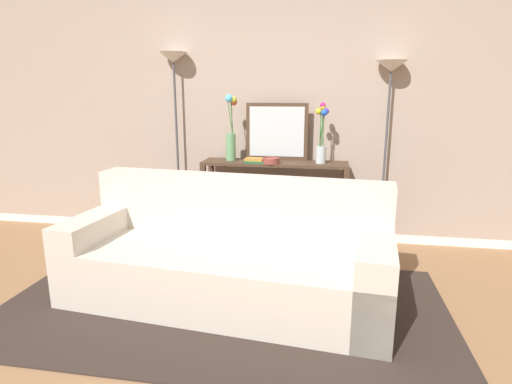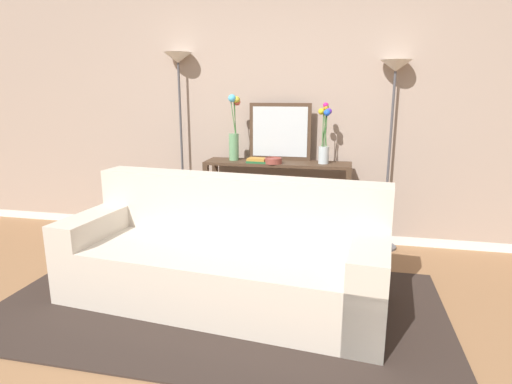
{
  "view_description": "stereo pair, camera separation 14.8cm",
  "coord_description": "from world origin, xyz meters",
  "px_view_note": "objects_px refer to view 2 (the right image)",
  "views": [
    {
      "loc": [
        0.55,
        -1.98,
        1.51
      ],
      "look_at": [
        -0.04,
        1.42,
        0.69
      ],
      "focal_mm": 29.39,
      "sensor_mm": 36.0,
      "label": 1
    },
    {
      "loc": [
        0.7,
        -1.95,
        1.51
      ],
      "look_at": [
        -0.04,
        1.42,
        0.69
      ],
      "focal_mm": 29.39,
      "sensor_mm": 36.0,
      "label": 2
    }
  ],
  "objects_px": {
    "floor_lamp_right": "(393,103)",
    "console_table": "(277,189)",
    "floor_lamp_left": "(179,94)",
    "fruit_bowl": "(273,161)",
    "book_stack": "(258,160)",
    "vase_short_flowers": "(324,138)",
    "couch": "(226,258)",
    "book_row_under_console": "(242,236)",
    "vase_tall_flowers": "(234,133)",
    "wall_mirror": "(280,132)"
  },
  "relations": [
    {
      "from": "floor_lamp_right",
      "to": "console_table",
      "type": "bearing_deg",
      "value": -172.3
    },
    {
      "from": "floor_lamp_left",
      "to": "floor_lamp_right",
      "type": "distance_m",
      "value": 2.1
    },
    {
      "from": "floor_lamp_right",
      "to": "fruit_bowl",
      "type": "bearing_deg",
      "value": -167.2
    },
    {
      "from": "floor_lamp_right",
      "to": "book_stack",
      "type": "relative_size",
      "value": 8.57
    },
    {
      "from": "console_table",
      "to": "vase_short_flowers",
      "type": "height_order",
      "value": "vase_short_flowers"
    },
    {
      "from": "console_table",
      "to": "vase_short_flowers",
      "type": "relative_size",
      "value": 2.49
    },
    {
      "from": "couch",
      "to": "book_row_under_console",
      "type": "distance_m",
      "value": 1.22
    },
    {
      "from": "vase_short_flowers",
      "to": "vase_tall_flowers",
      "type": "bearing_deg",
      "value": 178.96
    },
    {
      "from": "floor_lamp_right",
      "to": "vase_short_flowers",
      "type": "distance_m",
      "value": 0.7
    },
    {
      "from": "floor_lamp_left",
      "to": "fruit_bowl",
      "type": "relative_size",
      "value": 11.56
    },
    {
      "from": "wall_mirror",
      "to": "book_row_under_console",
      "type": "xyz_separation_m",
      "value": [
        -0.36,
        -0.14,
        -1.07
      ]
    },
    {
      "from": "wall_mirror",
      "to": "vase_short_flowers",
      "type": "relative_size",
      "value": 1.08
    },
    {
      "from": "vase_tall_flowers",
      "to": "book_row_under_console",
      "type": "bearing_deg",
      "value": -12.26
    },
    {
      "from": "couch",
      "to": "floor_lamp_right",
      "type": "xyz_separation_m",
      "value": [
        1.24,
        1.32,
        1.1
      ]
    },
    {
      "from": "fruit_bowl",
      "to": "couch",
      "type": "bearing_deg",
      "value": -98.75
    },
    {
      "from": "couch",
      "to": "vase_short_flowers",
      "type": "relative_size",
      "value": 4.22
    },
    {
      "from": "wall_mirror",
      "to": "book_stack",
      "type": "relative_size",
      "value": 2.93
    },
    {
      "from": "vase_short_flowers",
      "to": "book_stack",
      "type": "relative_size",
      "value": 2.72
    },
    {
      "from": "floor_lamp_left",
      "to": "wall_mirror",
      "type": "height_order",
      "value": "floor_lamp_left"
    },
    {
      "from": "book_stack",
      "to": "wall_mirror",
      "type": "bearing_deg",
      "value": 50.99
    },
    {
      "from": "vase_short_flowers",
      "to": "console_table",
      "type": "bearing_deg",
      "value": -179.99
    },
    {
      "from": "floor_lamp_left",
      "to": "vase_short_flowers",
      "type": "xyz_separation_m",
      "value": [
        1.49,
        -0.14,
        -0.4
      ]
    },
    {
      "from": "floor_lamp_right",
      "to": "fruit_bowl",
      "type": "xyz_separation_m",
      "value": [
        -1.08,
        -0.24,
        -0.53
      ]
    },
    {
      "from": "couch",
      "to": "book_row_under_console",
      "type": "relative_size",
      "value": 5.53
    },
    {
      "from": "floor_lamp_right",
      "to": "wall_mirror",
      "type": "height_order",
      "value": "floor_lamp_right"
    },
    {
      "from": "couch",
      "to": "vase_tall_flowers",
      "type": "relative_size",
      "value": 3.74
    },
    {
      "from": "vase_short_flowers",
      "to": "fruit_bowl",
      "type": "bearing_deg",
      "value": -167.68
    },
    {
      "from": "couch",
      "to": "console_table",
      "type": "bearing_deg",
      "value": 80.88
    },
    {
      "from": "floor_lamp_right",
      "to": "vase_tall_flowers",
      "type": "relative_size",
      "value": 2.8
    },
    {
      "from": "floor_lamp_right",
      "to": "fruit_bowl",
      "type": "distance_m",
      "value": 1.23
    },
    {
      "from": "vase_tall_flowers",
      "to": "fruit_bowl",
      "type": "relative_size",
      "value": 3.9
    },
    {
      "from": "console_table",
      "to": "floor_lamp_left",
      "type": "height_order",
      "value": "floor_lamp_left"
    },
    {
      "from": "floor_lamp_left",
      "to": "floor_lamp_right",
      "type": "height_order",
      "value": "floor_lamp_left"
    },
    {
      "from": "wall_mirror",
      "to": "vase_tall_flowers",
      "type": "distance_m",
      "value": 0.45
    },
    {
      "from": "console_table",
      "to": "vase_tall_flowers",
      "type": "xyz_separation_m",
      "value": [
        -0.44,
        0.02,
        0.54
      ]
    },
    {
      "from": "fruit_bowl",
      "to": "console_table",
      "type": "bearing_deg",
      "value": 77.11
    },
    {
      "from": "wall_mirror",
      "to": "fruit_bowl",
      "type": "bearing_deg",
      "value": -95.38
    },
    {
      "from": "couch",
      "to": "wall_mirror",
      "type": "bearing_deg",
      "value": 81.87
    },
    {
      "from": "floor_lamp_left",
      "to": "wall_mirror",
      "type": "relative_size",
      "value": 3.1
    },
    {
      "from": "vase_tall_flowers",
      "to": "vase_short_flowers",
      "type": "bearing_deg",
      "value": -1.04
    },
    {
      "from": "book_stack",
      "to": "floor_lamp_left",
      "type": "bearing_deg",
      "value": 165.57
    },
    {
      "from": "wall_mirror",
      "to": "vase_short_flowers",
      "type": "distance_m",
      "value": 0.47
    },
    {
      "from": "floor_lamp_left",
      "to": "floor_lamp_right",
      "type": "relative_size",
      "value": 1.06
    },
    {
      "from": "console_table",
      "to": "vase_short_flowers",
      "type": "xyz_separation_m",
      "value": [
        0.45,
        0.0,
        0.51
      ]
    },
    {
      "from": "vase_short_flowers",
      "to": "book_row_under_console",
      "type": "bearing_deg",
      "value": -179.99
    },
    {
      "from": "wall_mirror",
      "to": "vase_tall_flowers",
      "type": "xyz_separation_m",
      "value": [
        -0.44,
        -0.12,
        -0.01
      ]
    },
    {
      "from": "vase_tall_flowers",
      "to": "book_row_under_console",
      "type": "relative_size",
      "value": 1.48
    },
    {
      "from": "console_table",
      "to": "floor_lamp_right",
      "type": "distance_m",
      "value": 1.35
    },
    {
      "from": "console_table",
      "to": "book_stack",
      "type": "xyz_separation_m",
      "value": [
        -0.18,
        -0.08,
        0.29
      ]
    },
    {
      "from": "floor_lamp_left",
      "to": "book_row_under_console",
      "type": "distance_m",
      "value": 1.59
    }
  ]
}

